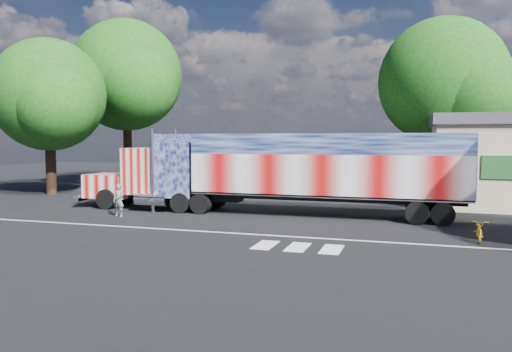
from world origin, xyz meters
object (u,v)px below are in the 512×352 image
(coach_bus, at_px, (266,166))
(tree_nw_a, at_px, (128,76))
(tree_w_a, at_px, (50,95))
(woman, at_px, (119,200))
(tree_ne_a, at_px, (445,82))
(bicycle, at_px, (479,230))
(semi_truck, at_px, (276,170))

(coach_bus, distance_m, tree_nw_a, 15.46)
(coach_bus, height_order, tree_w_a, tree_w_a)
(woman, height_order, tree_ne_a, tree_ne_a)
(tree_w_a, bearing_deg, bicycle, -17.95)
(coach_bus, bearing_deg, tree_w_a, -163.27)
(tree_nw_a, height_order, tree_ne_a, tree_nw_a)
(bicycle, bearing_deg, tree_w_a, 164.15)
(woman, height_order, bicycle, woman)
(semi_truck, relative_size, tree_w_a, 1.92)
(coach_bus, bearing_deg, tree_ne_a, 22.55)
(tree_w_a, bearing_deg, tree_ne_a, 19.41)
(woman, relative_size, bicycle, 1.06)
(bicycle, xyz_separation_m, tree_nw_a, (-25.25, 16.70, 8.69))
(coach_bus, xyz_separation_m, tree_ne_a, (11.72, 4.87, 5.88))
(tree_w_a, distance_m, tree_nw_a, 8.55)
(coach_bus, bearing_deg, tree_nw_a, 163.48)
(coach_bus, distance_m, tree_w_a, 15.62)
(semi_truck, height_order, woman, semi_truck)
(semi_truck, bearing_deg, tree_nw_a, 142.65)
(bicycle, bearing_deg, semi_truck, 156.47)
(coach_bus, relative_size, tree_ne_a, 1.06)
(semi_truck, distance_m, tree_nw_a, 21.48)
(woman, distance_m, tree_w_a, 13.77)
(semi_truck, xyz_separation_m, coach_bus, (-3.03, 8.45, -0.28))
(tree_w_a, height_order, tree_nw_a, tree_nw_a)
(tree_nw_a, bearing_deg, semi_truck, -37.35)
(tree_w_a, height_order, tree_ne_a, tree_ne_a)
(coach_bus, height_order, bicycle, coach_bus)
(tree_nw_a, bearing_deg, bicycle, -33.48)
(semi_truck, bearing_deg, coach_bus, 109.74)
(coach_bus, distance_m, tree_ne_a, 13.99)
(tree_ne_a, bearing_deg, semi_truck, -123.13)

